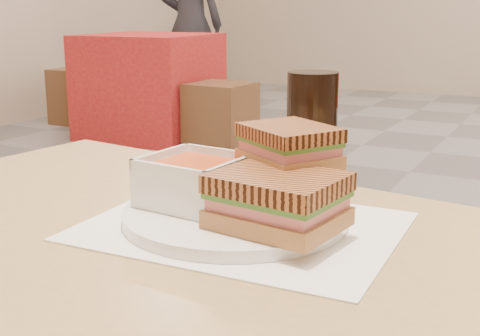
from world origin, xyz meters
The scene contains 10 objects.
tray_liner centered at (0.02, -2.01, 0.75)m, with size 0.37×0.29×0.00m.
plate centered at (0.00, -2.00, 0.76)m, with size 0.27×0.27×0.01m.
soup_bowl centered at (-0.05, -2.00, 0.79)m, with size 0.12×0.12×0.06m.
panini_lower centered at (0.07, -2.03, 0.80)m, with size 0.15×0.13×0.06m.
panini_upper centered at (0.05, -1.95, 0.84)m, with size 0.14×0.13×0.05m.
cola_glass centered at (0.01, -1.76, 0.83)m, with size 0.08×0.08×0.16m.
bg_table_0 centered at (-2.60, 1.44, 0.40)m, with size 0.96×0.96×0.79m.
bg_chair_0l centered at (-3.47, 1.63, 0.24)m, with size 0.42×0.42×0.48m.
bg_chair_0r centered at (-1.89, 1.31, 0.24)m, with size 0.44×0.44×0.47m.
patron_a centered at (-2.90, 2.54, 0.84)m, with size 0.68×0.52×1.67m.
Camera 1 is at (0.35, -2.64, 1.00)m, focal length 47.59 mm.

